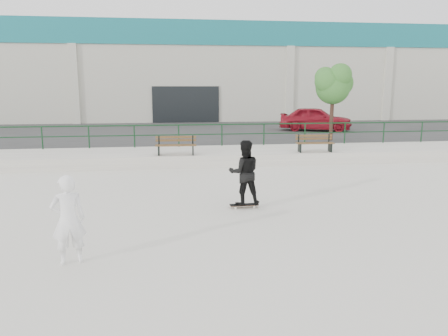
{
  "coord_description": "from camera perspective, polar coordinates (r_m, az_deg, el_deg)",
  "views": [
    {
      "loc": [
        -1.64,
        -9.24,
        3.31
      ],
      "look_at": [
        -0.1,
        2.0,
        1.14
      ],
      "focal_mm": 35.0,
      "sensor_mm": 36.0,
      "label": 1
    }
  ],
  "objects": [
    {
      "name": "parking_strip",
      "position": [
        27.46,
        -4.33,
        4.4
      ],
      "size": [
        60.0,
        14.0,
        0.5
      ],
      "primitive_type": "cube",
      "color": "#313131",
      "rests_on": "ground"
    },
    {
      "name": "standing_skater",
      "position": [
        11.77,
        2.68,
        -0.61
      ],
      "size": [
        0.86,
        0.68,
        1.76
      ],
      "primitive_type": "imported",
      "rotation": [
        0.0,
        0.0,
        3.13
      ],
      "color": "black",
      "rests_on": "skateboard"
    },
    {
      "name": "bench_left",
      "position": [
        17.87,
        -6.3,
        2.94
      ],
      "size": [
        1.68,
        0.57,
        0.76
      ],
      "rotation": [
        0.0,
        0.0,
        -0.06
      ],
      "color": "#4F321B",
      "rests_on": "ledge"
    },
    {
      "name": "tree",
      "position": [
        23.04,
        14.12,
        10.7
      ],
      "size": [
        2.17,
        1.93,
        3.85
      ],
      "color": "#422A21",
      "rests_on": "parking_strip"
    },
    {
      "name": "skateboard",
      "position": [
        11.98,
        2.64,
        -4.85
      ],
      "size": [
        0.79,
        0.24,
        0.09
      ],
      "rotation": [
        0.0,
        0.0,
        0.04
      ],
      "color": "black",
      "rests_on": "ground"
    },
    {
      "name": "seated_skater",
      "position": [
        8.62,
        -19.68,
        -6.38
      ],
      "size": [
        0.71,
        0.56,
        1.7
      ],
      "primitive_type": "imported",
      "rotation": [
        0.0,
        0.0,
        3.41
      ],
      "color": "white",
      "rests_on": "ground"
    },
    {
      "name": "red_car",
      "position": [
        27.71,
        11.85,
        6.32
      ],
      "size": [
        4.7,
        3.2,
        1.48
      ],
      "primitive_type": "imported",
      "rotation": [
        0.0,
        0.0,
        1.2
      ],
      "color": "maroon",
      "rests_on": "parking_strip"
    },
    {
      "name": "ledge",
      "position": [
        19.05,
        -2.75,
        1.58
      ],
      "size": [
        30.0,
        3.0,
        0.5
      ],
      "primitive_type": "cube",
      "color": "silver",
      "rests_on": "ground"
    },
    {
      "name": "bench_right",
      "position": [
        18.94,
        11.76,
        3.18
      ],
      "size": [
        1.61,
        0.55,
        0.73
      ],
      "rotation": [
        0.0,
        0.0,
        -0.06
      ],
      "color": "#4F321B",
      "rests_on": "ledge"
    },
    {
      "name": "commercial_building",
      "position": [
        41.28,
        -5.64,
        12.53
      ],
      "size": [
        44.2,
        16.33,
        8.0
      ],
      "color": "#BAB7A6",
      "rests_on": "ground"
    },
    {
      "name": "railing",
      "position": [
        20.21,
        -3.1,
        4.95
      ],
      "size": [
        28.0,
        0.06,
        1.03
      ],
      "color": "#15391E",
      "rests_on": "ledge"
    },
    {
      "name": "ground",
      "position": [
        9.95,
        2.18,
        -8.6
      ],
      "size": [
        120.0,
        120.0,
        0.0
      ],
      "primitive_type": "plane",
      "color": "beige",
      "rests_on": "ground"
    }
  ]
}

